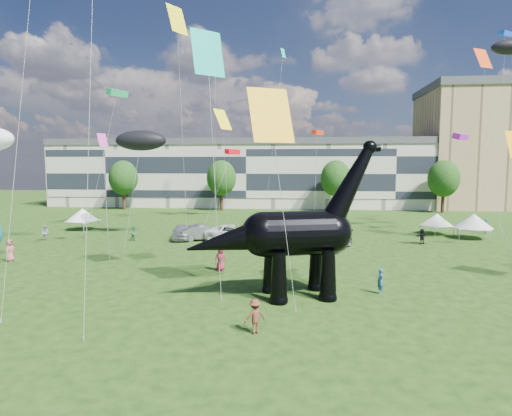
{
  "coord_description": "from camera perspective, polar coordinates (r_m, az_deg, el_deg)",
  "views": [
    {
      "loc": [
        1.35,
        -21.88,
        7.98
      ],
      "look_at": [
        -1.52,
        8.0,
        5.0
      ],
      "focal_mm": 30.0,
      "sensor_mm": 36.0,
      "label": 1
    }
  ],
  "objects": [
    {
      "name": "gazebo_far",
      "position": [
        52.42,
        27.03,
        -1.57
      ],
      "size": [
        4.89,
        4.89,
        2.76
      ],
      "rotation": [
        0.0,
        0.0,
        -0.28
      ],
      "color": "silver",
      "rests_on": "ground"
    },
    {
      "name": "terrace_row",
      "position": [
        84.42,
        -0.88,
        4.33
      ],
      "size": [
        78.0,
        11.0,
        12.0
      ],
      "primitive_type": "cube",
      "color": "beige",
      "rests_on": "ground"
    },
    {
      "name": "visitors",
      "position": [
        38.37,
        -0.83,
        -5.03
      ],
      "size": [
        49.53,
        33.17,
        1.88
      ],
      "color": "maroon",
      "rests_on": "ground"
    },
    {
      "name": "car_dark",
      "position": [
        41.95,
        10.52,
        -4.25
      ],
      "size": [
        4.24,
        6.13,
        1.65
      ],
      "primitive_type": "imported",
      "rotation": [
        0.0,
        0.0,
        -0.38
      ],
      "color": "#595960",
      "rests_on": "ground"
    },
    {
      "name": "kites",
      "position": [
        41.28,
        -9.69,
        17.15
      ],
      "size": [
        56.57,
        43.44,
        25.71
      ],
      "color": "red",
      "rests_on": "ground"
    },
    {
      "name": "ground",
      "position": [
        23.33,
        1.89,
        -14.34
      ],
      "size": [
        220.0,
        220.0,
        0.0
      ],
      "primitive_type": "plane",
      "color": "#16330C",
      "rests_on": "ground"
    },
    {
      "name": "car_grey",
      "position": [
        46.32,
        -6.96,
        -3.26
      ],
      "size": [
        5.27,
        3.3,
        1.64
      ],
      "primitive_type": "imported",
      "rotation": [
        0.0,
        0.0,
        1.91
      ],
      "color": "slate",
      "rests_on": "ground"
    },
    {
      "name": "tree_far_left",
      "position": [
        81.2,
        -17.28,
        4.23
      ],
      "size": [
        5.2,
        5.2,
        9.44
      ],
      "color": "#382314",
      "rests_on": "ground"
    },
    {
      "name": "tree_mid_left",
      "position": [
        76.08,
        -4.64,
        4.38
      ],
      "size": [
        5.2,
        5.2,
        9.44
      ],
      "color": "#382314",
      "rests_on": "ground"
    },
    {
      "name": "car_white",
      "position": [
        45.79,
        -3.1,
        -3.31
      ],
      "size": [
        6.08,
        2.89,
        1.68
      ],
      "primitive_type": "imported",
      "rotation": [
        0.0,
        0.0,
        1.55
      ],
      "color": "white",
      "rests_on": "ground"
    },
    {
      "name": "dinosaur_sculpture",
      "position": [
        25.94,
        4.61,
        -3.77
      ],
      "size": [
        12.06,
        5.02,
        9.89
      ],
      "rotation": [
        0.0,
        0.0,
        0.28
      ],
      "color": "black",
      "rests_on": "ground"
    },
    {
      "name": "car_silver",
      "position": [
        47.16,
        -9.87,
        -3.16
      ],
      "size": [
        2.68,
        5.01,
        1.62
      ],
      "primitive_type": "imported",
      "rotation": [
        0.0,
        0.0,
        0.17
      ],
      "color": "#B7B6BB",
      "rests_on": "ground"
    },
    {
      "name": "tree_far_right",
      "position": [
        78.85,
        23.76,
        3.97
      ],
      "size": [
        5.2,
        5.2,
        9.44
      ],
      "color": "#382314",
      "rests_on": "ground"
    },
    {
      "name": "apartment_block",
      "position": [
        95.14,
        29.68,
        6.75
      ],
      "size": [
        28.0,
        18.0,
        22.0
      ],
      "primitive_type": "cube",
      "color": "tan",
      "rests_on": "ground"
    },
    {
      "name": "gazebo_left",
      "position": [
        57.38,
        -22.12,
        -0.85
      ],
      "size": [
        4.72,
        4.72,
        2.68
      ],
      "rotation": [
        0.0,
        0.0,
        -0.27
      ],
      "color": "white",
      "rests_on": "ground"
    },
    {
      "name": "tree_mid_right",
      "position": [
        75.19,
        10.59,
        4.29
      ],
      "size": [
        5.2,
        5.2,
        9.44
      ],
      "color": "#382314",
      "rests_on": "ground"
    },
    {
      "name": "gazebo_near",
      "position": [
        54.14,
        22.97,
        -1.45
      ],
      "size": [
        4.52,
        4.52,
        2.41
      ],
      "rotation": [
        0.0,
        0.0,
        0.39
      ],
      "color": "white",
      "rests_on": "ground"
    }
  ]
}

